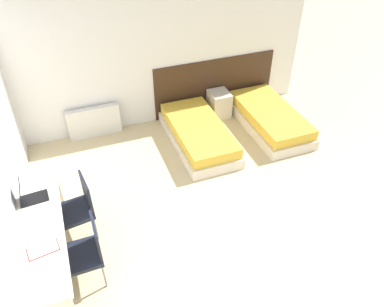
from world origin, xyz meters
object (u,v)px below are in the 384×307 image
(bed_near_window, at_px, (198,134))
(bed_near_door, at_px, (270,119))
(chair_near_notebook, at_px, (86,250))
(laptop, at_px, (29,196))
(nightstand, at_px, (219,104))
(chair_near_laptop, at_px, (78,207))

(bed_near_window, relative_size, bed_near_door, 1.00)
(chair_near_notebook, distance_m, laptop, 1.02)
(bed_near_window, bearing_deg, nightstand, 45.30)
(bed_near_door, relative_size, chair_near_laptop, 2.05)
(chair_near_notebook, height_order, laptop, laptop)
(nightstand, height_order, chair_near_notebook, chair_near_notebook)
(chair_near_notebook, bearing_deg, laptop, 122.50)
(bed_near_window, height_order, nightstand, nightstand)
(bed_near_window, xyz_separation_m, chair_near_laptop, (-2.25, -1.38, 0.32))
(chair_near_laptop, relative_size, chair_near_notebook, 1.00)
(laptop, bearing_deg, bed_near_window, 21.14)
(chair_near_laptop, distance_m, laptop, 0.62)
(chair_near_notebook, bearing_deg, chair_near_laptop, 89.59)
(bed_near_window, height_order, laptop, laptop)
(bed_near_door, bearing_deg, nightstand, 134.70)
(chair_near_laptop, distance_m, chair_near_notebook, 0.74)
(bed_near_door, xyz_separation_m, chair_near_laptop, (-3.71, -1.38, 0.32))
(bed_near_window, xyz_separation_m, chair_near_notebook, (-2.25, -2.12, 0.32))
(nightstand, height_order, laptop, laptop)
(chair_near_notebook, bearing_deg, bed_near_door, 29.34)
(bed_near_window, relative_size, laptop, 5.36)
(nightstand, height_order, chair_near_laptop, chair_near_laptop)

